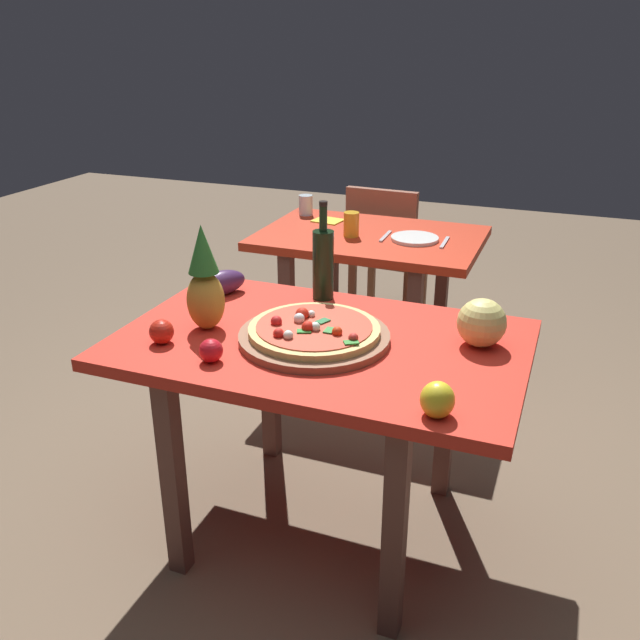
{
  "coord_description": "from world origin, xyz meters",
  "views": [
    {
      "loc": [
        0.71,
        -1.83,
        1.65
      ],
      "look_at": [
        -0.01,
        0.03,
        0.79
      ],
      "focal_mm": 38.3,
      "sensor_mm": 36.0,
      "label": 1
    }
  ],
  "objects_px": {
    "drinking_glass_water": "(306,205)",
    "bell_pepper": "(437,400)",
    "background_table": "(369,257)",
    "eggplant": "(221,283)",
    "dining_chair": "(386,250)",
    "tomato_by_bottle": "(162,332)",
    "pizza": "(313,329)",
    "pineapple_left": "(205,283)",
    "fork_utensil": "(385,236)",
    "display_table": "(321,365)",
    "pizza_board": "(314,337)",
    "drinking_glass_juice": "(351,224)",
    "dinner_plate": "(415,238)",
    "knife_utensil": "(445,242)",
    "tomato_at_corner": "(211,351)",
    "melon": "(482,323)",
    "wine_bottle": "(323,263)",
    "napkin_folded": "(328,221)"
  },
  "relations": [
    {
      "from": "pineapple_left",
      "to": "fork_utensil",
      "type": "xyz_separation_m",
      "value": [
        0.25,
        1.23,
        -0.15
      ]
    },
    {
      "from": "knife_utensil",
      "to": "wine_bottle",
      "type": "bearing_deg",
      "value": -109.81
    },
    {
      "from": "pizza",
      "to": "tomato_at_corner",
      "type": "height_order",
      "value": "pizza"
    },
    {
      "from": "drinking_glass_water",
      "to": "bell_pepper",
      "type": "bearing_deg",
      "value": -58.37
    },
    {
      "from": "melon",
      "to": "eggplant",
      "type": "bearing_deg",
      "value": 174.31
    },
    {
      "from": "pizza_board",
      "to": "bell_pepper",
      "type": "height_order",
      "value": "bell_pepper"
    },
    {
      "from": "pineapple_left",
      "to": "napkin_folded",
      "type": "distance_m",
      "value": 1.41
    },
    {
      "from": "pineapple_left",
      "to": "knife_utensil",
      "type": "height_order",
      "value": "pineapple_left"
    },
    {
      "from": "tomato_at_corner",
      "to": "knife_utensil",
      "type": "height_order",
      "value": "tomato_at_corner"
    },
    {
      "from": "wine_bottle",
      "to": "display_table",
      "type": "bearing_deg",
      "value": -70.11
    },
    {
      "from": "wine_bottle",
      "to": "drinking_glass_water",
      "type": "bearing_deg",
      "value": 115.31
    },
    {
      "from": "dining_chair",
      "to": "pizza_board",
      "type": "relative_size",
      "value": 1.78
    },
    {
      "from": "eggplant",
      "to": "tomato_at_corner",
      "type": "distance_m",
      "value": 0.55
    },
    {
      "from": "background_table",
      "to": "pizza",
      "type": "bearing_deg",
      "value": -80.96
    },
    {
      "from": "tomato_by_bottle",
      "to": "pizza",
      "type": "bearing_deg",
      "value": 23.24
    },
    {
      "from": "background_table",
      "to": "dining_chair",
      "type": "relative_size",
      "value": 1.23
    },
    {
      "from": "melon",
      "to": "drinking_glass_juice",
      "type": "distance_m",
      "value": 1.25
    },
    {
      "from": "dining_chair",
      "to": "tomato_at_corner",
      "type": "xyz_separation_m",
      "value": [
        0.05,
        -2.04,
        0.29
      ]
    },
    {
      "from": "dinner_plate",
      "to": "pizza_board",
      "type": "bearing_deg",
      "value": -91.32
    },
    {
      "from": "eggplant",
      "to": "drinking_glass_juice",
      "type": "height_order",
      "value": "drinking_glass_juice"
    },
    {
      "from": "drinking_glass_juice",
      "to": "dinner_plate",
      "type": "bearing_deg",
      "value": 8.77
    },
    {
      "from": "background_table",
      "to": "melon",
      "type": "bearing_deg",
      "value": -57.06
    },
    {
      "from": "drinking_glass_juice",
      "to": "pineapple_left",
      "type": "bearing_deg",
      "value": -94.55
    },
    {
      "from": "fork_utensil",
      "to": "display_table",
      "type": "bearing_deg",
      "value": -84.95
    },
    {
      "from": "display_table",
      "to": "knife_utensil",
      "type": "bearing_deg",
      "value": 82.55
    },
    {
      "from": "background_table",
      "to": "melon",
      "type": "height_order",
      "value": "melon"
    },
    {
      "from": "wine_bottle",
      "to": "eggplant",
      "type": "relative_size",
      "value": 1.78
    },
    {
      "from": "background_table",
      "to": "pizza",
      "type": "relative_size",
      "value": 2.52
    },
    {
      "from": "background_table",
      "to": "eggplant",
      "type": "height_order",
      "value": "eggplant"
    },
    {
      "from": "drinking_glass_juice",
      "to": "fork_utensil",
      "type": "xyz_separation_m",
      "value": [
        0.16,
        0.05,
        -0.05
      ]
    },
    {
      "from": "drinking_glass_juice",
      "to": "fork_utensil",
      "type": "relative_size",
      "value": 0.64
    },
    {
      "from": "dining_chair",
      "to": "pizza_board",
      "type": "bearing_deg",
      "value": 101.38
    },
    {
      "from": "pizza_board",
      "to": "knife_utensil",
      "type": "height_order",
      "value": "pizza_board"
    },
    {
      "from": "melon",
      "to": "tomato_by_bottle",
      "type": "distance_m",
      "value": 0.99
    },
    {
      "from": "fork_utensil",
      "to": "knife_utensil",
      "type": "relative_size",
      "value": 1.0
    },
    {
      "from": "melon",
      "to": "tomato_at_corner",
      "type": "xyz_separation_m",
      "value": [
        -0.72,
        -0.4,
        -0.04
      ]
    },
    {
      "from": "tomato_at_corner",
      "to": "pineapple_left",
      "type": "bearing_deg",
      "value": 122.5
    },
    {
      "from": "pizza_board",
      "to": "drinking_glass_water",
      "type": "bearing_deg",
      "value": 113.28
    },
    {
      "from": "background_table",
      "to": "napkin_folded",
      "type": "xyz_separation_m",
      "value": [
        -0.27,
        0.15,
        0.12
      ]
    },
    {
      "from": "display_table",
      "to": "pizza_board",
      "type": "height_order",
      "value": "pizza_board"
    },
    {
      "from": "napkin_folded",
      "to": "display_table",
      "type": "bearing_deg",
      "value": -70.29
    },
    {
      "from": "wine_bottle",
      "to": "fork_utensil",
      "type": "height_order",
      "value": "wine_bottle"
    },
    {
      "from": "dining_chair",
      "to": "pineapple_left",
      "type": "xyz_separation_m",
      "value": [
        -0.09,
        -1.83,
        0.41
      ]
    },
    {
      "from": "pizza",
      "to": "tomato_by_bottle",
      "type": "height_order",
      "value": "pizza"
    },
    {
      "from": "tomato_by_bottle",
      "to": "background_table",
      "type": "bearing_deg",
      "value": 80.26
    },
    {
      "from": "display_table",
      "to": "pizza",
      "type": "height_order",
      "value": "pizza"
    },
    {
      "from": "bell_pepper",
      "to": "tomato_at_corner",
      "type": "height_order",
      "value": "bell_pepper"
    },
    {
      "from": "drinking_glass_juice",
      "to": "knife_utensil",
      "type": "xyz_separation_m",
      "value": [
        0.44,
        0.05,
        -0.05
      ]
    },
    {
      "from": "fork_utensil",
      "to": "pizza_board",
      "type": "bearing_deg",
      "value": -85.75
    },
    {
      "from": "display_table",
      "to": "eggplant",
      "type": "height_order",
      "value": "eggplant"
    }
  ]
}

